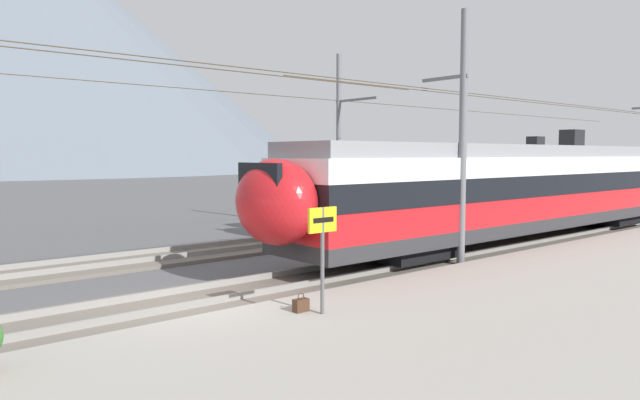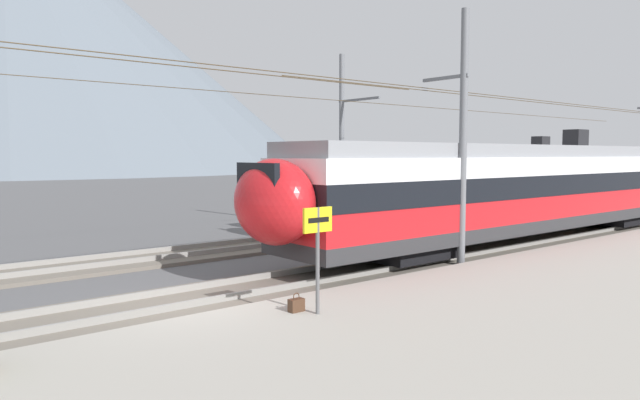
{
  "view_description": "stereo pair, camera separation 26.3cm",
  "coord_description": "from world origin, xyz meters",
  "px_view_note": "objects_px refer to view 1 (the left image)",
  "views": [
    {
      "loc": [
        -5.89,
        -11.38,
        3.5
      ],
      "look_at": [
        5.74,
        2.49,
        2.07
      ],
      "focal_mm": 32.49,
      "sensor_mm": 36.0,
      "label": 1
    },
    {
      "loc": [
        -5.69,
        -11.54,
        3.5
      ],
      "look_at": [
        5.74,
        2.49,
        2.07
      ],
      "focal_mm": 32.49,
      "sensor_mm": 36.0,
      "label": 2
    }
  ],
  "objects_px": {
    "train_far_track": "(492,178)",
    "handbag_near_sign": "(301,305)",
    "catenary_mast_mid": "(460,136)",
    "catenary_mast_far_side": "(341,138)",
    "train_near_platform": "(519,188)",
    "platform_sign": "(322,236)"
  },
  "relations": [
    {
      "from": "catenary_mast_mid",
      "to": "catenary_mast_far_side",
      "type": "relative_size",
      "value": 1.0
    },
    {
      "from": "handbag_near_sign",
      "to": "train_near_platform",
      "type": "bearing_deg",
      "value": 12.87
    },
    {
      "from": "train_far_track",
      "to": "platform_sign",
      "type": "height_order",
      "value": "train_far_track"
    },
    {
      "from": "catenary_mast_far_side",
      "to": "handbag_near_sign",
      "type": "relative_size",
      "value": 109.7
    },
    {
      "from": "catenary_mast_mid",
      "to": "train_near_platform",
      "type": "bearing_deg",
      "value": 13.44
    },
    {
      "from": "train_near_platform",
      "to": "platform_sign",
      "type": "xyz_separation_m",
      "value": [
        -12.78,
        -3.38,
        -0.34
      ]
    },
    {
      "from": "train_far_track",
      "to": "handbag_near_sign",
      "type": "xyz_separation_m",
      "value": [
        -20.12,
        -8.89,
        -1.79
      ]
    },
    {
      "from": "catenary_mast_mid",
      "to": "catenary_mast_far_side",
      "type": "bearing_deg",
      "value": 68.94
    },
    {
      "from": "train_far_track",
      "to": "catenary_mast_mid",
      "type": "distance_m",
      "value": 14.71
    },
    {
      "from": "train_near_platform",
      "to": "catenary_mast_mid",
      "type": "height_order",
      "value": "catenary_mast_mid"
    },
    {
      "from": "train_near_platform",
      "to": "catenary_mast_far_side",
      "type": "distance_m",
      "value": 8.55
    },
    {
      "from": "catenary_mast_mid",
      "to": "platform_sign",
      "type": "relative_size",
      "value": 20.04
    },
    {
      "from": "handbag_near_sign",
      "to": "platform_sign",
      "type": "bearing_deg",
      "value": -59.9
    },
    {
      "from": "handbag_near_sign",
      "to": "train_far_track",
      "type": "bearing_deg",
      "value": 23.84
    },
    {
      "from": "catenary_mast_mid",
      "to": "catenary_mast_far_side",
      "type": "xyz_separation_m",
      "value": [
        3.62,
        9.41,
        0.19
      ]
    },
    {
      "from": "train_near_platform",
      "to": "handbag_near_sign",
      "type": "height_order",
      "value": "train_near_platform"
    },
    {
      "from": "platform_sign",
      "to": "handbag_near_sign",
      "type": "xyz_separation_m",
      "value": [
        -0.23,
        0.4,
        -1.45
      ]
    },
    {
      "from": "catenary_mast_far_side",
      "to": "platform_sign",
      "type": "xyz_separation_m",
      "value": [
        -10.84,
        -11.46,
        -2.37
      ]
    },
    {
      "from": "catenary_mast_far_side",
      "to": "platform_sign",
      "type": "height_order",
      "value": "catenary_mast_far_side"
    },
    {
      "from": "handbag_near_sign",
      "to": "catenary_mast_far_side",
      "type": "bearing_deg",
      "value": 44.94
    },
    {
      "from": "train_far_track",
      "to": "handbag_near_sign",
      "type": "bearing_deg",
      "value": -156.16
    },
    {
      "from": "platform_sign",
      "to": "handbag_near_sign",
      "type": "height_order",
      "value": "platform_sign"
    }
  ]
}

